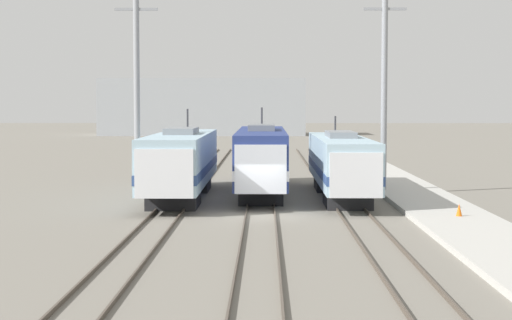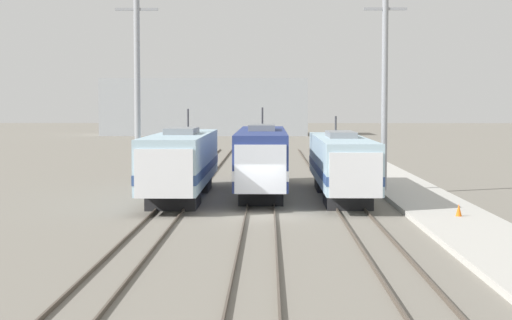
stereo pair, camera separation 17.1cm
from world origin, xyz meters
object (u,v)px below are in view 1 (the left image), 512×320
locomotive_center (261,159)px  locomotive_far_right (341,164)px  locomotive_far_left (181,162)px  catenary_tower_left (137,87)px  traffic_cone (459,210)px  catenary_tower_right (384,87)px

locomotive_center → locomotive_far_right: bearing=-24.2°
locomotive_far_left → locomotive_center: size_ratio=0.95×
catenary_tower_left → locomotive_far_right: bearing=-11.0°
locomotive_far_left → locomotive_center: 5.26m
locomotive_far_left → locomotive_far_right: bearing=2.3°
locomotive_center → traffic_cone: 15.20m
locomotive_center → catenary_tower_right: catenary_tower_right is taller
catenary_tower_right → traffic_cone: size_ratio=21.70×
locomotive_far_right → traffic_cone: 10.97m
locomotive_center → catenary_tower_left: (-7.58, 0.29, 4.36)m
locomotive_far_left → catenary_tower_left: 5.98m
locomotive_far_right → traffic_cone: (4.66, -9.82, -1.46)m
locomotive_center → locomotive_far_right: 5.10m
locomotive_center → catenary_tower_left: bearing=177.8°
locomotive_far_left → locomotive_far_right: size_ratio=0.99×
locomotive_far_left → locomotive_far_right: 9.31m
locomotive_far_right → catenary_tower_right: bearing=40.4°
locomotive_far_left → locomotive_center: (4.65, 2.47, 0.06)m
catenary_tower_left → traffic_cone: 21.68m
locomotive_far_left → catenary_tower_left: bearing=136.8°
catenary_tower_left → traffic_cone: bearing=-35.8°
locomotive_far_left → catenary_tower_left: (-2.93, 2.76, 4.42)m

